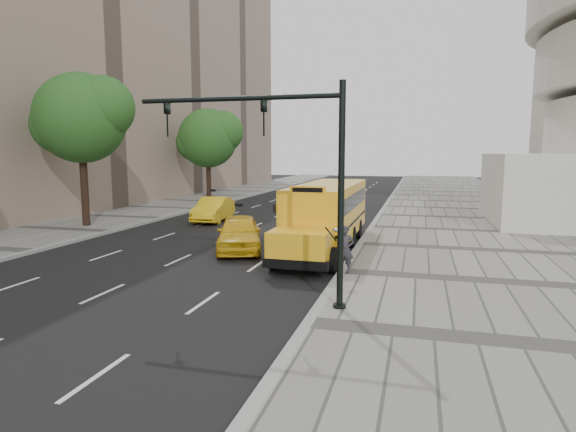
% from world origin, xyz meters
% --- Properties ---
extents(ground, '(140.00, 140.00, 0.00)m').
position_xyz_m(ground, '(0.00, 0.00, 0.00)').
color(ground, black).
rests_on(ground, ground).
extents(sidewalk_museum, '(12.00, 140.00, 0.15)m').
position_xyz_m(sidewalk_museum, '(12.00, 0.00, 0.07)').
color(sidewalk_museum, gray).
rests_on(sidewalk_museum, ground).
extents(sidewalk_far, '(6.00, 140.00, 0.15)m').
position_xyz_m(sidewalk_far, '(-11.00, 0.00, 0.07)').
color(sidewalk_far, gray).
rests_on(sidewalk_far, ground).
extents(curb_museum, '(0.30, 140.00, 0.15)m').
position_xyz_m(curb_museum, '(6.00, 0.00, 0.07)').
color(curb_museum, gray).
rests_on(curb_museum, ground).
extents(curb_far, '(0.30, 140.00, 0.15)m').
position_xyz_m(curb_far, '(-8.00, 0.00, 0.07)').
color(curb_far, gray).
rests_on(curb_far, ground).
extents(building_far, '(10.00, 80.00, 32.00)m').
position_xyz_m(building_far, '(-19.00, 10.00, 16.00)').
color(building_far, gray).
rests_on(building_far, ground).
extents(tree_b, '(5.86, 5.21, 9.07)m').
position_xyz_m(tree_b, '(-10.40, 1.41, 6.50)').
color(tree_b, black).
rests_on(tree_b, ground).
extents(tree_c, '(6.15, 5.47, 8.53)m').
position_xyz_m(tree_c, '(-10.40, 18.87, 5.84)').
color(tree_c, black).
rests_on(tree_c, ground).
extents(school_bus, '(2.96, 11.56, 3.19)m').
position_xyz_m(school_bus, '(4.50, -0.62, 1.76)').
color(school_bus, yellow).
rests_on(school_bus, ground).
extents(taxi_near, '(3.43, 5.17, 1.64)m').
position_xyz_m(taxi_near, '(0.75, -2.43, 0.82)').
color(taxi_near, yellow).
rests_on(taxi_near, ground).
extents(taxi_far, '(2.19, 4.91, 1.57)m').
position_xyz_m(taxi_far, '(-4.32, 6.04, 0.78)').
color(taxi_far, yellow).
rests_on(taxi_far, ground).
extents(pedestrian, '(0.66, 0.47, 1.73)m').
position_xyz_m(pedestrian, '(6.15, -5.86, 1.01)').
color(pedestrian, '#2D2B32').
rests_on(pedestrian, sidewalk_museum).
extents(traffic_signal, '(6.18, 0.36, 6.40)m').
position_xyz_m(traffic_signal, '(5.19, -9.82, 4.09)').
color(traffic_signal, black).
rests_on(traffic_signal, ground).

